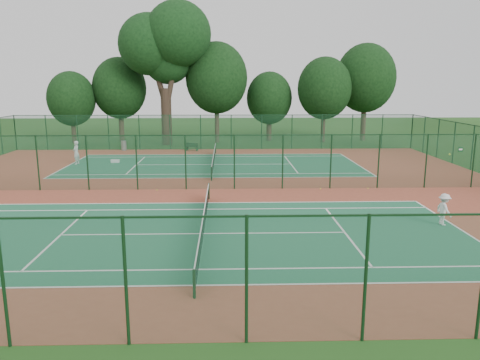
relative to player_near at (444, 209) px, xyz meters
name	(u,v)px	position (x,y,z in m)	size (l,w,h in m)	color
ground	(210,189)	(-11.38, 8.00, -0.79)	(120.00, 120.00, 0.00)	#1E4816
red_pad	(210,189)	(-11.38, 8.00, -0.78)	(40.00, 36.00, 0.01)	brown
court_near	(204,234)	(-11.38, -1.00, -0.77)	(23.77, 10.97, 0.01)	#1F6441
court_far	(214,164)	(-11.38, 17.00, -0.77)	(23.77, 10.97, 0.01)	#1F6240
fence_north	(216,132)	(-11.38, 26.00, 0.98)	(40.00, 0.09, 3.50)	#18482C
fence_south	(186,281)	(-11.38, -10.00, 0.98)	(40.00, 0.09, 3.50)	#194C31
fence_divider	(210,162)	(-11.38, 8.00, 0.98)	(40.00, 0.09, 3.50)	#18492C
tennis_net_near	(204,222)	(-11.38, -1.00, -0.24)	(0.10, 12.90, 0.97)	#123318
tennis_net_far	(214,158)	(-11.38, 17.00, -0.24)	(0.10, 12.90, 0.97)	#13351E
player_near	(444,209)	(0.00, 0.00, 0.00)	(0.99, 0.57, 1.53)	silver
player_far	(76,153)	(-22.77, 17.49, 0.20)	(0.71, 0.46, 1.94)	silver
trash_bin	(124,146)	(-20.57, 25.42, -0.29)	(0.54, 0.54, 0.97)	gray
bench	(192,147)	(-13.77, 24.94, -0.36)	(1.36, 0.78, 0.81)	black
kit_bag	(115,161)	(-19.78, 18.21, -0.64)	(0.71, 0.26, 0.26)	silver
stray_ball_a	(321,189)	(-4.35, 7.72, -0.74)	(0.07, 0.07, 0.07)	yellow
stray_ball_b	(368,188)	(-1.29, 7.75, -0.74)	(0.07, 0.07, 0.07)	#D6E334
stray_ball_c	(157,190)	(-14.74, 7.64, -0.74)	(0.07, 0.07, 0.07)	gold
big_tree	(165,44)	(-16.68, 29.97, 9.85)	(9.78, 7.16, 15.02)	#31231B
evergreen_row	(222,142)	(-10.88, 32.25, -0.79)	(39.00, 5.00, 12.00)	black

